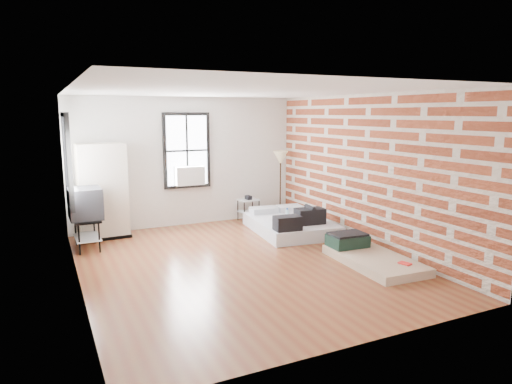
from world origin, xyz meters
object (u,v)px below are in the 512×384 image
mattress_bare (368,255)px  tv_stand (86,205)px  wardrobe (103,191)px  side_table (248,204)px  floor_lamp (281,161)px  mattress_main (291,224)px

mattress_bare → tv_stand: (-4.15, 2.80, 0.70)m
wardrobe → side_table: wardrobe is taller
mattress_bare → floor_lamp: 3.69m
wardrobe → mattress_main: bearing=-21.6°
mattress_main → side_table: mattress_main is taller
mattress_bare → tv_stand: 5.05m
mattress_main → side_table: bearing=112.2°
side_table → mattress_main: bearing=-73.5°
mattress_main → floor_lamp: bearing=77.3°
mattress_bare → side_table: side_table is taller
wardrobe → tv_stand: wardrobe is taller
wardrobe → side_table: size_ratio=3.19×
tv_stand → mattress_bare: bearing=-35.0°
wardrobe → floor_lamp: wardrobe is taller
floor_lamp → mattress_bare: bearing=-93.5°
mattress_bare → side_table: bearing=102.1°
side_table → floor_lamp: size_ratio=0.37×
mattress_main → wardrobe: bearing=166.8°
wardrobe → tv_stand: 0.79m
floor_lamp → tv_stand: size_ratio=1.40×
mattress_main → floor_lamp: 1.75m
wardrobe → floor_lamp: 4.00m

